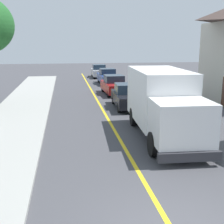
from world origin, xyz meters
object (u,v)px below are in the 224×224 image
Objects in this scene: box_truck at (163,101)px; parked_van_across at (171,94)px; parked_car_far at (108,77)px; parked_car_furthest at (99,71)px; parked_car_near at (127,96)px; parked_car_mid at (114,85)px; stop_sign at (185,89)px.

box_truck is 7.86m from parked_van_across.
parked_car_far is 1.01× the size of parked_car_furthest.
parked_car_far is (0.06, 19.13, -0.97)m from box_truck.
parked_car_near is 1.00× the size of parked_car_mid.
parked_car_far and parked_van_across have the same top height.
box_truck is 6.77m from parked_car_near.
stop_sign is at bearing -56.82° from parked_car_near.
box_truck reaches higher than parked_car_near.
parked_car_far is at bearing 97.69° from stop_sign.
stop_sign is (-0.78, -4.46, 1.06)m from parked_van_across.
box_truck is 2.75× the size of stop_sign.
box_truck reaches higher than stop_sign.
stop_sign is (2.59, -9.66, 1.06)m from parked_car_mid.
box_truck is 25.49m from parked_car_furthest.
parked_car_furthest is at bearing 90.37° from box_truck.
parked_car_mid is 10.06m from stop_sign.
parked_car_near is 5.69m from parked_car_mid.
parked_van_across is at bearing -75.92° from parked_car_far.
stop_sign is at bearing 49.93° from box_truck.
parked_car_near is at bearing -90.07° from parked_car_mid.
parked_car_far is at bearing 86.81° from parked_car_mid.
box_truck reaches higher than parked_car_far.
box_truck is 3.54m from stop_sign.
parked_car_near is 1.00× the size of parked_car_far.
parked_car_far is (0.38, 12.45, 0.00)m from parked_car_near.
box_truck is at bearing -130.07° from stop_sign.
parked_van_across is (3.38, 0.49, 0.00)m from parked_car_near.
box_truck is 1.64× the size of parked_car_far.
stop_sign is at bearing -74.97° from parked_car_mid.
stop_sign is (2.22, -16.42, 1.06)m from parked_car_far.
parked_car_near is 18.78m from parked_car_furthest.
box_truck is 19.16m from parked_car_far.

